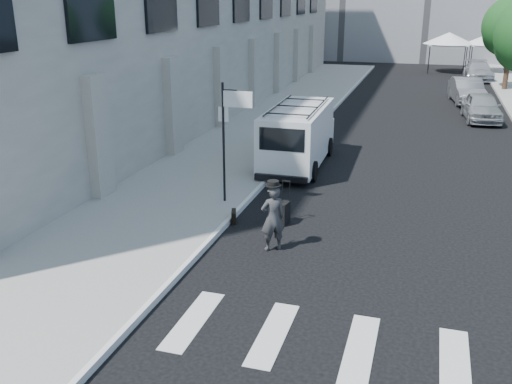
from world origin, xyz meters
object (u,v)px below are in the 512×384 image
Objects in this scene: briefcase at (234,217)px; parked_car_c at (478,71)px; suitcase at (283,213)px; parked_car_a at (482,107)px; businessman at (273,218)px; parked_car_b at (467,91)px; cargo_van at (298,135)px.

briefcase is 33.11m from parked_car_c.
parked_car_a is (6.06, 16.23, 0.38)m from suitcase.
businessman reaches higher than suitcase.
parked_car_b is 0.95× the size of parked_car_c.
parked_car_b is (6.90, 21.52, 0.55)m from briefcase.
suitcase is 0.29× the size of parked_car_a.
cargo_van is (-1.10, 7.54, 0.29)m from businessman.
parked_car_a is at bearing 47.99° from briefcase.
cargo_van is at bearing -128.67° from parked_car_a.
suitcase is at bearing -5.32° from briefcase.
parked_car_c is at bearing 57.84° from briefcase.
cargo_van is at bearing 107.18° from suitcase.
cargo_van reaches higher than businessman.
parked_car_c is at bearing 72.01° from cargo_van.
cargo_van is 1.24× the size of parked_car_c.
parked_car_c is at bearing 82.46° from parked_car_a.
briefcase is 22.61m from parked_car_b.
cargo_van is 1.41× the size of parked_car_a.
parked_car_b is at bearing 83.38° from suitcase.
suitcase is at bearing -119.63° from businessman.
briefcase is at bearing -78.71° from businessman.
parked_car_a is at bearing 54.71° from cargo_van.
parked_car_b is at bearing -99.47° from parked_car_c.
briefcase is 0.10× the size of parked_car_b.
businessman is 7.62m from cargo_van.
businessman is 34.15m from parked_car_c.
briefcase is at bearing -115.51° from parked_car_b.
briefcase is (-1.50, 1.41, -0.66)m from businessman.
businessman is 2.16m from briefcase.
businessman is 23.56m from parked_car_b.
parked_car_a is at bearing 77.62° from suitcase.
businessman is at bearing -112.94° from parked_car_a.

